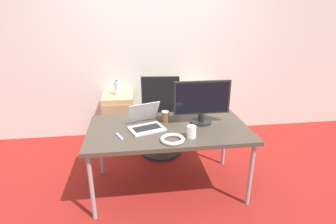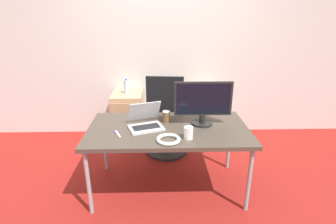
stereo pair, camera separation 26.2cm
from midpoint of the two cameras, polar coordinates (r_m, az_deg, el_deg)
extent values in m
plane|color=maroon|center=(3.00, -2.48, -16.01)|extent=(14.00, 14.00, 0.00)
cube|color=silver|center=(3.95, -4.90, 13.41)|extent=(10.00, 0.05, 2.60)
cube|color=#473D33|center=(2.65, -2.71, -3.83)|extent=(1.61, 0.87, 0.04)
cylinder|color=#99999E|center=(2.55, -19.27, -15.43)|extent=(0.04, 0.04, 0.68)
cylinder|color=#99999E|center=(2.66, 14.80, -13.20)|extent=(0.04, 0.04, 0.68)
cylinder|color=#99999E|center=(3.18, -16.81, -7.50)|extent=(0.04, 0.04, 0.68)
cylinder|color=#99999E|center=(3.27, 9.92, -6.05)|extent=(0.04, 0.04, 0.68)
cylinder|color=#232326|center=(3.66, -3.62, -8.35)|extent=(0.56, 0.56, 0.04)
cylinder|color=gray|center=(3.56, -3.71, -4.97)|extent=(0.05, 0.05, 0.44)
cube|color=black|center=(3.47, -3.79, -1.67)|extent=(0.53, 0.53, 0.07)
cube|color=black|center=(3.11, -4.08, 2.24)|extent=(0.44, 0.08, 0.60)
cube|color=tan|center=(3.92, -12.49, -1.35)|extent=(0.43, 0.50, 0.71)
cube|color=tan|center=(3.69, -12.76, -2.80)|extent=(0.39, 0.01, 0.57)
cube|color=tan|center=(3.98, 4.28, -0.55)|extent=(0.43, 0.50, 0.71)
cube|color=tan|center=(3.75, 5.06, -1.92)|extent=(0.39, 0.01, 0.57)
cylinder|color=silver|center=(3.78, -13.01, 5.06)|extent=(0.07, 0.07, 0.19)
cylinder|color=#3359B2|center=(3.75, -13.14, 6.63)|extent=(0.03, 0.03, 0.02)
cube|color=silver|center=(2.61, -7.51, -3.68)|extent=(0.39, 0.33, 0.02)
cube|color=black|center=(2.60, -7.52, -3.49)|extent=(0.30, 0.21, 0.00)
cube|color=silver|center=(2.71, -8.15, -0.07)|extent=(0.35, 0.22, 0.22)
cube|color=black|center=(2.71, -8.19, -0.06)|extent=(0.32, 0.19, 0.20)
cylinder|color=black|center=(2.75, 4.49, -2.20)|extent=(0.22, 0.22, 0.02)
cylinder|color=black|center=(2.73, 4.52, -1.19)|extent=(0.06, 0.06, 0.08)
cube|color=black|center=(2.66, 4.65, 3.12)|extent=(0.58, 0.03, 0.35)
cube|color=black|center=(2.65, 4.72, 3.01)|extent=(0.54, 0.00, 0.31)
cylinder|color=white|center=(2.41, 2.04, -4.40)|extent=(0.08, 0.08, 0.11)
cylinder|color=brown|center=(2.75, -3.33, -1.14)|extent=(0.07, 0.07, 0.11)
cylinder|color=white|center=(2.73, -3.35, 0.03)|extent=(0.08, 0.08, 0.01)
torus|color=white|center=(2.36, -2.21, -6.01)|extent=(0.22, 0.22, 0.03)
cube|color=#B2B2B7|center=(2.51, -13.48, -5.25)|extent=(0.08, 0.15, 0.01)
torus|color=purple|center=(2.57, -13.95, -4.67)|extent=(0.06, 0.06, 0.01)
camera|label=1|loc=(0.13, -92.86, -1.08)|focal=28.00mm
camera|label=2|loc=(0.13, 87.14, 1.08)|focal=28.00mm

